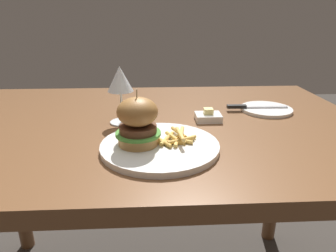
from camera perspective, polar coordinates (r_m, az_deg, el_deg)
dining_table at (r=0.90m, az=-4.32°, el=-4.54°), size 1.28×0.82×0.74m
main_plate at (r=0.68m, az=-1.55°, el=-3.85°), size 0.27×0.27×0.01m
burger_sandwich at (r=0.66m, az=-5.78°, el=0.90°), size 0.10×0.10×0.13m
fries_pile at (r=0.68m, az=1.51°, el=-2.29°), size 0.10×0.11×0.03m
wine_glass at (r=0.82m, az=-9.10°, el=8.36°), size 0.07×0.07×0.16m
bread_plate at (r=0.99m, az=18.21°, el=3.05°), size 0.16×0.16×0.01m
table_knife at (r=0.98m, az=15.56°, el=3.56°), size 0.19×0.02×0.01m
butter_dish at (r=0.86m, az=7.65°, el=1.80°), size 0.07×0.06×0.04m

